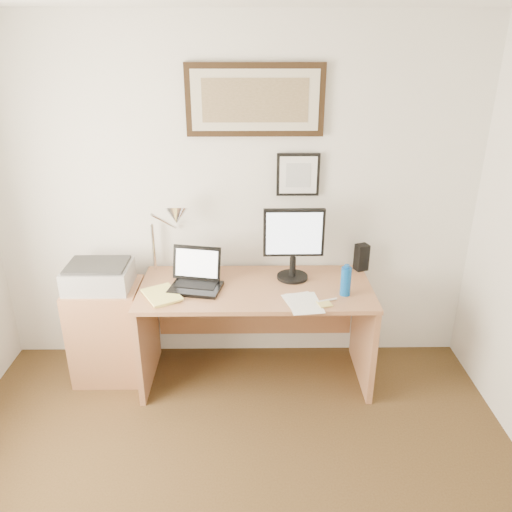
{
  "coord_description": "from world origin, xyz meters",
  "views": [
    {
      "loc": [
        0.12,
        -1.44,
        2.3
      ],
      "look_at": [
        0.15,
        1.43,
        1.07
      ],
      "focal_mm": 35.0,
      "sensor_mm": 36.0,
      "label": 1
    }
  ],
  "objects_px": {
    "water_bottle": "(346,281)",
    "printer": "(99,276)",
    "book": "(147,299)",
    "desk": "(256,310)",
    "side_cabinet": "(109,332)",
    "laptop": "(196,279)",
    "lcd_monitor": "(294,241)"
  },
  "relations": [
    {
      "from": "water_bottle",
      "to": "printer",
      "type": "xyz_separation_m",
      "value": [
        -1.68,
        0.17,
        -0.03
      ]
    },
    {
      "from": "book",
      "to": "desk",
      "type": "xyz_separation_m",
      "value": [
        0.71,
        0.27,
        -0.25
      ]
    },
    {
      "from": "side_cabinet",
      "to": "laptop",
      "type": "relative_size",
      "value": 1.92
    },
    {
      "from": "book",
      "to": "desk",
      "type": "height_order",
      "value": "book"
    },
    {
      "from": "laptop",
      "to": "printer",
      "type": "height_order",
      "value": "laptop"
    },
    {
      "from": "book",
      "to": "lcd_monitor",
      "type": "distance_m",
      "value": 1.06
    },
    {
      "from": "water_bottle",
      "to": "lcd_monitor",
      "type": "height_order",
      "value": "lcd_monitor"
    },
    {
      "from": "laptop",
      "to": "printer",
      "type": "distance_m",
      "value": 0.68
    },
    {
      "from": "laptop",
      "to": "lcd_monitor",
      "type": "bearing_deg",
      "value": 9.94
    },
    {
      "from": "side_cabinet",
      "to": "water_bottle",
      "type": "relative_size",
      "value": 3.71
    },
    {
      "from": "lcd_monitor",
      "to": "book",
      "type": "bearing_deg",
      "value": -162.08
    },
    {
      "from": "water_bottle",
      "to": "desk",
      "type": "distance_m",
      "value": 0.71
    },
    {
      "from": "desk",
      "to": "printer",
      "type": "xyz_separation_m",
      "value": [
        -1.09,
        -0.04,
        0.3
      ]
    },
    {
      "from": "side_cabinet",
      "to": "water_bottle",
      "type": "distance_m",
      "value": 1.74
    },
    {
      "from": "laptop",
      "to": "side_cabinet",
      "type": "bearing_deg",
      "value": 176.36
    },
    {
      "from": "side_cabinet",
      "to": "laptop",
      "type": "bearing_deg",
      "value": -3.64
    },
    {
      "from": "lcd_monitor",
      "to": "printer",
      "type": "bearing_deg",
      "value": -176.53
    },
    {
      "from": "laptop",
      "to": "lcd_monitor",
      "type": "distance_m",
      "value": 0.72
    },
    {
      "from": "laptop",
      "to": "printer",
      "type": "xyz_separation_m",
      "value": [
        -0.68,
        0.04,
        0.01
      ]
    },
    {
      "from": "side_cabinet",
      "to": "printer",
      "type": "xyz_separation_m",
      "value": [
        -0.02,
        -0.01,
        0.45
      ]
    },
    {
      "from": "laptop",
      "to": "printer",
      "type": "bearing_deg",
      "value": 176.94
    },
    {
      "from": "water_bottle",
      "to": "desk",
      "type": "xyz_separation_m",
      "value": [
        -0.59,
        0.21,
        -0.33
      ]
    },
    {
      "from": "book",
      "to": "lcd_monitor",
      "type": "height_order",
      "value": "lcd_monitor"
    },
    {
      "from": "book",
      "to": "lcd_monitor",
      "type": "xyz_separation_m",
      "value": [
        0.98,
        0.32,
        0.28
      ]
    },
    {
      "from": "side_cabinet",
      "to": "printer",
      "type": "bearing_deg",
      "value": -158.8
    },
    {
      "from": "book",
      "to": "water_bottle",
      "type": "bearing_deg",
      "value": 2.89
    },
    {
      "from": "water_bottle",
      "to": "lcd_monitor",
      "type": "xyz_separation_m",
      "value": [
        -0.33,
        0.25,
        0.19
      ]
    },
    {
      "from": "side_cabinet",
      "to": "book",
      "type": "xyz_separation_m",
      "value": [
        0.36,
        -0.24,
        0.4
      ]
    },
    {
      "from": "lcd_monitor",
      "to": "printer",
      "type": "height_order",
      "value": "lcd_monitor"
    },
    {
      "from": "side_cabinet",
      "to": "water_bottle",
      "type": "bearing_deg",
      "value": -5.95
    },
    {
      "from": "desk",
      "to": "book",
      "type": "bearing_deg",
      "value": -158.89
    },
    {
      "from": "side_cabinet",
      "to": "desk",
      "type": "bearing_deg",
      "value": 1.89
    }
  ]
}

